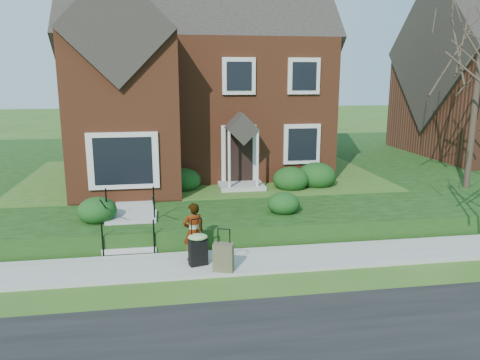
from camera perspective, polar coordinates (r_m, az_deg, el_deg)
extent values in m
plane|color=#2D5119|center=(11.93, -1.36, -10.15)|extent=(120.00, 120.00, 0.00)
cube|color=#9E9B93|center=(11.92, -1.36, -9.98)|extent=(60.00, 1.60, 0.08)
cube|color=black|center=(22.89, 4.86, 1.69)|extent=(44.00, 20.00, 0.60)
cube|color=#9E9B93|center=(16.43, -12.46, -1.74)|extent=(1.20, 6.00, 0.06)
cube|color=brown|center=(21.00, -5.17, 8.96)|extent=(10.00, 8.00, 5.40)
cube|color=brown|center=(16.21, -13.93, 7.59)|extent=(3.60, 2.40, 5.40)
cube|color=silver|center=(15.24, -14.01, 2.35)|extent=(2.20, 0.30, 1.80)
cube|color=black|center=(17.31, -0.12, 2.74)|extent=(1.00, 0.12, 2.10)
cube|color=black|center=(17.78, 7.55, 4.36)|extent=(1.40, 0.10, 1.50)
cube|color=#9E9B93|center=(12.75, -13.31, -8.22)|extent=(1.40, 0.30, 0.15)
cube|color=#9E9B93|center=(12.98, -13.25, -7.13)|extent=(1.40, 0.30, 0.15)
cube|color=#9E9B93|center=(13.22, -13.20, -6.09)|extent=(1.40, 0.30, 0.15)
cube|color=#9E9B93|center=(13.46, -13.15, -5.07)|extent=(1.40, 0.30, 0.15)
cube|color=#9E9B93|center=(13.98, -13.00, -4.40)|extent=(1.40, 0.80, 0.15)
cylinder|color=black|center=(12.56, -16.42, -6.92)|extent=(0.04, 0.04, 0.90)
cylinder|color=black|center=(13.52, -15.97, -2.83)|extent=(0.04, 0.04, 0.90)
cylinder|color=black|center=(12.45, -10.44, -6.77)|extent=(0.04, 0.04, 0.90)
cylinder|color=black|center=(13.42, -10.45, -2.66)|extent=(0.04, 0.04, 0.90)
ellipsoid|color=black|center=(16.53, -17.48, -0.50)|extent=(1.23, 1.23, 0.86)
ellipsoid|color=black|center=(16.88, -6.90, 0.26)|extent=(1.24, 1.24, 0.87)
ellipsoid|color=black|center=(16.94, 6.20, 0.39)|extent=(1.29, 1.29, 0.90)
ellipsoid|color=black|center=(17.50, 9.33, 0.84)|extent=(1.42, 1.42, 1.00)
ellipsoid|color=black|center=(13.77, -17.03, -3.27)|extent=(1.09, 1.09, 0.76)
ellipsoid|color=black|center=(14.06, 5.34, -2.60)|extent=(0.97, 0.97, 0.68)
imported|color=#999999|center=(11.76, -5.71, -6.29)|extent=(0.61, 0.48, 1.48)
cube|color=black|center=(11.58, -5.13, -8.75)|extent=(0.49, 0.34, 0.66)
cylinder|color=black|center=(11.30, -5.22, -4.86)|extent=(0.26, 0.09, 0.03)
cylinder|color=black|center=(11.37, -5.86, -6.07)|extent=(0.02, 0.02, 0.49)
cylinder|color=black|center=(11.39, -4.53, -6.02)|extent=(0.02, 0.02, 0.49)
cylinder|color=black|center=(11.68, -5.87, -10.15)|extent=(0.05, 0.07, 0.06)
cylinder|color=black|center=(11.70, -4.34, -10.08)|extent=(0.05, 0.07, 0.06)
ellipsoid|color=#7CA35D|center=(11.44, -5.17, -6.85)|extent=(0.57, 0.50, 0.15)
cube|color=brown|center=(11.20, -2.04, -9.39)|extent=(0.53, 0.41, 0.68)
cylinder|color=black|center=(10.97, -2.07, -6.12)|extent=(0.28, 0.12, 0.03)
cylinder|color=black|center=(11.01, -2.81, -6.98)|extent=(0.02, 0.02, 0.33)
cylinder|color=black|center=(11.04, -1.33, -6.91)|extent=(0.02, 0.02, 0.33)
cylinder|color=black|center=(11.30, -2.88, -10.90)|extent=(0.06, 0.07, 0.06)
cylinder|color=black|center=(11.34, -1.18, -10.80)|extent=(0.06, 0.07, 0.06)
cylinder|color=#473A2B|center=(18.76, 26.53, 6.22)|extent=(0.22, 0.22, 4.72)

